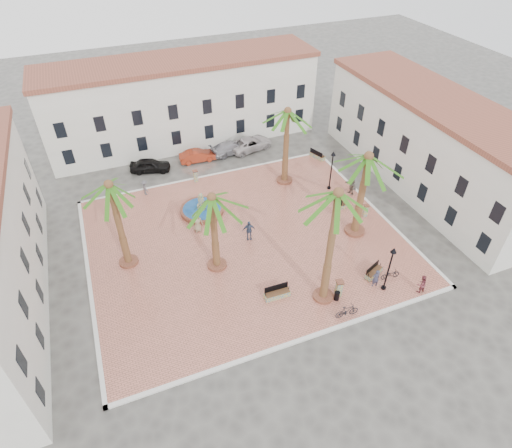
% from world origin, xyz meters
% --- Properties ---
extents(ground, '(120.00, 120.00, 0.00)m').
position_xyz_m(ground, '(0.00, 0.00, 0.00)').
color(ground, '#56544F').
rests_on(ground, ground).
extents(plaza, '(26.00, 22.00, 0.15)m').
position_xyz_m(plaza, '(0.00, 0.00, 0.07)').
color(plaza, '#C26E59').
rests_on(plaza, ground).
extents(kerb_n, '(26.30, 0.30, 0.16)m').
position_xyz_m(kerb_n, '(0.00, 11.00, 0.08)').
color(kerb_n, silver).
rests_on(kerb_n, ground).
extents(kerb_s, '(26.30, 0.30, 0.16)m').
position_xyz_m(kerb_s, '(0.00, -11.00, 0.08)').
color(kerb_s, silver).
rests_on(kerb_s, ground).
extents(kerb_e, '(0.30, 22.30, 0.16)m').
position_xyz_m(kerb_e, '(13.00, 0.00, 0.08)').
color(kerb_e, silver).
rests_on(kerb_e, ground).
extents(kerb_w, '(0.30, 22.30, 0.16)m').
position_xyz_m(kerb_w, '(-13.00, 0.00, 0.08)').
color(kerb_w, silver).
rests_on(kerb_w, ground).
extents(building_north, '(30.40, 7.40, 9.50)m').
position_xyz_m(building_north, '(-0.00, 19.99, 4.77)').
color(building_north, white).
rests_on(building_north, ground).
extents(building_east, '(7.40, 26.40, 9.00)m').
position_xyz_m(building_east, '(19.99, 2.00, 4.52)').
color(building_east, white).
rests_on(building_east, ground).
extents(fountain, '(4.03, 4.03, 2.08)m').
position_xyz_m(fountain, '(-2.36, 5.22, 0.43)').
color(fountain, brown).
rests_on(fountain, plaza).
extents(palm_nw, '(4.97, 4.97, 7.99)m').
position_xyz_m(palm_nw, '(-9.79, 0.87, 6.96)').
color(palm_nw, brown).
rests_on(palm_nw, plaza).
extents(palm_sw, '(5.06, 5.06, 7.14)m').
position_xyz_m(palm_sw, '(-3.23, -2.12, 6.13)').
color(palm_sw, brown).
rests_on(palm_sw, plaza).
extents(palm_s, '(5.01, 5.01, 9.86)m').
position_xyz_m(palm_s, '(3.13, -8.21, 8.73)').
color(palm_s, brown).
rests_on(palm_s, plaza).
extents(palm_e, '(5.74, 5.74, 8.04)m').
position_xyz_m(palm_e, '(9.37, -2.55, 6.87)').
color(palm_e, brown).
rests_on(palm_e, plaza).
extents(palm_ne, '(5.26, 5.26, 8.06)m').
position_xyz_m(palm_ne, '(6.96, 7.09, 6.97)').
color(palm_ne, brown).
rests_on(palm_ne, plaza).
extents(bench_s, '(1.98, 0.65, 1.04)m').
position_xyz_m(bench_s, '(-0.05, -6.91, 0.44)').
color(bench_s, gray).
rests_on(bench_s, plaza).
extents(bench_se, '(1.82, 1.17, 0.92)m').
position_xyz_m(bench_se, '(7.93, -7.64, 0.41)').
color(bench_se, gray).
rests_on(bench_se, plaza).
extents(bench_e, '(0.64, 1.81, 0.94)m').
position_xyz_m(bench_e, '(10.17, 1.52, 0.42)').
color(bench_e, gray).
rests_on(bench_e, plaza).
extents(bench_ne, '(1.18, 1.96, 0.99)m').
position_xyz_m(bench_ne, '(12.30, 9.98, 0.43)').
color(bench_ne, gray).
rests_on(bench_ne, plaza).
extents(lamppost_s, '(0.45, 0.45, 4.18)m').
position_xyz_m(lamppost_s, '(7.83, -9.16, 2.98)').
color(lamppost_s, black).
rests_on(lamppost_s, plaza).
extents(lamppost_e, '(0.46, 0.46, 4.23)m').
position_xyz_m(lamppost_e, '(10.57, 4.20, 3.02)').
color(lamppost_e, black).
rests_on(lamppost_e, plaza).
extents(bollard_se, '(0.62, 0.62, 1.49)m').
position_xyz_m(bollard_se, '(4.24, -8.46, 0.92)').
color(bollard_se, gray).
rests_on(bollard_se, plaza).
extents(bollard_n, '(0.46, 0.46, 1.28)m').
position_xyz_m(bollard_n, '(-1.52, 10.40, 0.81)').
color(bollard_n, gray).
rests_on(bollard_n, plaza).
extents(bollard_e, '(0.54, 0.54, 1.24)m').
position_xyz_m(bollard_e, '(11.43, -0.98, 0.79)').
color(bollard_e, gray).
rests_on(bollard_e, plaza).
extents(litter_bin, '(0.40, 0.40, 0.77)m').
position_xyz_m(litter_bin, '(3.94, -8.78, 0.54)').
color(litter_bin, black).
rests_on(litter_bin, plaza).
extents(cyclist_a, '(0.65, 0.47, 1.63)m').
position_xyz_m(cyclist_a, '(7.33, -8.65, 0.97)').
color(cyclist_a, '#34354E').
rests_on(cyclist_a, plaza).
extents(bicycle_a, '(1.63, 0.72, 0.83)m').
position_xyz_m(bicycle_a, '(8.89, -8.42, 0.57)').
color(bicycle_a, black).
rests_on(bicycle_a, plaza).
extents(cyclist_b, '(0.80, 0.64, 1.61)m').
position_xyz_m(cyclist_b, '(10.18, -10.40, 0.95)').
color(cyclist_b, brown).
rests_on(cyclist_b, plaza).
extents(bicycle_b, '(1.82, 0.64, 1.07)m').
position_xyz_m(bicycle_b, '(3.81, -10.40, 0.69)').
color(bicycle_b, black).
rests_on(bicycle_b, plaza).
extents(pedestrian_fountain_a, '(0.95, 0.63, 1.92)m').
position_xyz_m(pedestrian_fountain_a, '(-3.46, 2.70, 1.11)').
color(pedestrian_fountain_a, '#998965').
rests_on(pedestrian_fountain_a, plaza).
extents(pedestrian_fountain_b, '(1.18, 0.68, 1.90)m').
position_xyz_m(pedestrian_fountain_b, '(0.34, 0.00, 1.10)').
color(pedestrian_fountain_b, '#36445F').
rests_on(pedestrian_fountain_b, plaza).
extents(pedestrian_north, '(0.84, 1.14, 1.57)m').
position_xyz_m(pedestrian_north, '(-6.71, 9.98, 0.94)').
color(pedestrian_north, '#515055').
rests_on(pedestrian_north, plaza).
extents(pedestrian_east, '(0.66, 1.67, 1.76)m').
position_xyz_m(pedestrian_east, '(12.13, 2.64, 1.03)').
color(pedestrian_east, '#695E54').
rests_on(pedestrian_east, plaza).
extents(car_black, '(4.49, 2.78, 1.43)m').
position_xyz_m(car_black, '(-5.43, 14.32, 0.71)').
color(car_black, black).
rests_on(car_black, ground).
extents(car_red, '(4.08, 1.54, 1.33)m').
position_xyz_m(car_red, '(-0.15, 14.47, 0.66)').
color(car_red, maroon).
rests_on(car_red, ground).
extents(car_silver, '(5.08, 2.87, 1.39)m').
position_xyz_m(car_silver, '(3.77, 14.81, 0.69)').
color(car_silver, '#ADACB5').
rests_on(car_silver, ground).
extents(car_white, '(5.57, 3.42, 1.44)m').
position_xyz_m(car_white, '(6.20, 14.76, 0.72)').
color(car_white, beige).
rests_on(car_white, ground).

